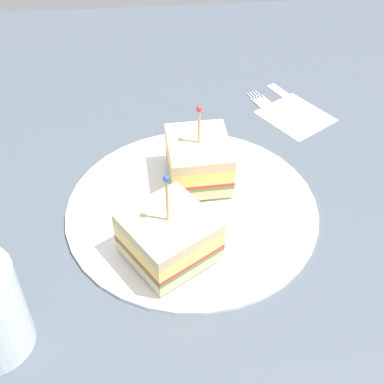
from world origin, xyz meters
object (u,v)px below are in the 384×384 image
Objects in this scene: fork at (268,107)px; sandwich_half_back at (169,236)px; sandwich_half_front at (199,160)px; plate at (192,207)px; knife at (293,100)px; napkin at (295,116)px.

sandwich_half_back is at bearing 59.20° from fork.
sandwich_half_front is 0.90× the size of sandwich_half_back.
knife is (-17.46, -21.91, -0.27)cm from plate.
napkin is (-20.06, -25.08, -3.40)cm from sandwich_half_back.
napkin is at bearing -128.65° from sandwich_half_back.
knife is at bearing -128.55° from plate.
plate is 24.44cm from fork.
fork is at bearing -127.90° from sandwich_half_front.
fork is at bearing -36.07° from napkin.
sandwich_half_back reaches higher than plate.
fork is at bearing 19.49° from knife.
knife is at bearing -160.51° from fork.
sandwich_half_front is at bearing 52.10° from fork.
sandwich_half_back is 1.25× the size of napkin.
sandwich_half_back is at bearing 66.55° from plate.
sandwich_half_front is at bearing 46.37° from knife.
knife is at bearing -125.26° from sandwich_half_back.
knife is (-4.09, -1.45, -0.00)cm from fork.
sandwich_half_front is 19.96cm from fork.
napkin is at bearing -140.43° from sandwich_half_front.
sandwich_half_front reaches higher than napkin.
sandwich_half_front reaches higher than fork.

